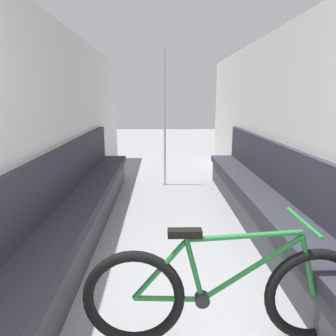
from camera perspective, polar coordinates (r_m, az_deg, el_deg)
wall_left at (r=3.83m, az=-18.47°, el=6.30°), size 0.10×9.02×2.29m
wall_right at (r=3.94m, az=20.05°, el=6.33°), size 0.10×9.02×2.29m
bench_seat_row_left at (r=3.76m, az=-14.90°, el=-6.49°), size 0.44×4.81×0.99m
bench_seat_row_right at (r=3.85m, az=16.79°, el=-6.18°), size 0.44×4.81×0.99m
bicycle at (r=2.16m, az=9.79°, el=-20.80°), size 1.73×0.46×0.80m
grab_pole_near at (r=5.56m, az=-0.56°, el=8.18°), size 0.08×0.08×2.27m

